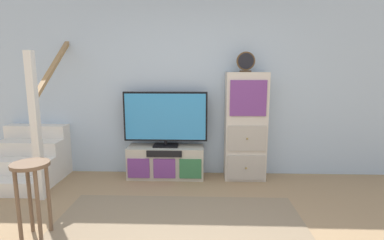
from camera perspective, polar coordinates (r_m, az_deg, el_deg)
The scene contains 8 objects.
back_wall at distance 4.45m, azimuth -1.00°, elevation 6.76°, with size 6.40×0.12×2.70m, color #A8BCD1.
area_rug at distance 3.03m, azimuth -2.83°, elevation -21.67°, with size 2.60×1.80×0.01m, color #847056.
media_console at distance 4.42m, azimuth -5.06°, elevation -8.08°, with size 1.11×0.38×0.47m.
television at distance 4.28m, azimuth -5.16°, elevation 0.44°, with size 1.21×0.22×0.80m.
side_cabinet at distance 4.30m, azimuth 10.28°, elevation -1.28°, with size 0.58×0.38×1.55m.
desk_clock at distance 4.21m, azimuth 10.33°, elevation 10.98°, with size 0.25×0.08×0.28m.
staircase at distance 5.00m, azimuth -27.76°, elevation -5.43°, with size 1.00×1.36×2.20m.
bar_stool_near at distance 3.18m, azimuth -28.52°, elevation -10.58°, with size 0.34×0.34×0.74m.
Camera 1 is at (0.23, -1.98, 1.59)m, focal length 27.62 mm.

